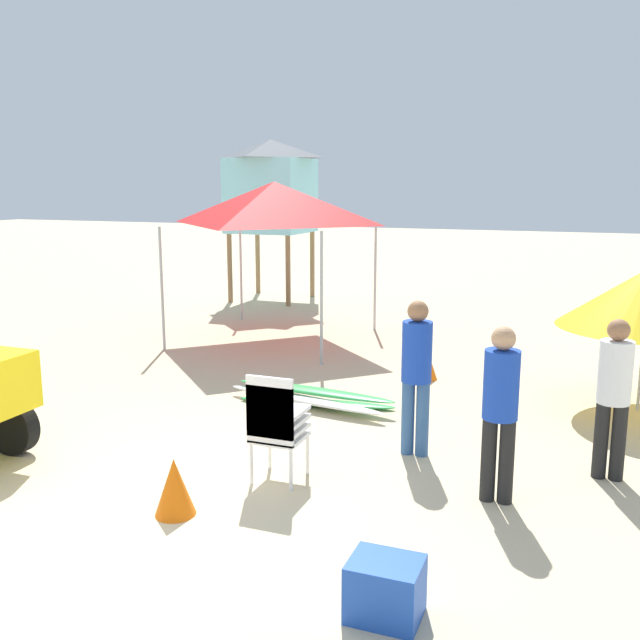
% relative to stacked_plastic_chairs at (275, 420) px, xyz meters
% --- Properties ---
extents(ground, '(80.00, 80.00, 0.00)m').
position_rel_stacked_plastic_chairs_xyz_m(ground, '(-0.87, -0.94, -0.65)').
color(ground, beige).
extents(stacked_plastic_chairs, '(0.48, 0.48, 1.11)m').
position_rel_stacked_plastic_chairs_xyz_m(stacked_plastic_chairs, '(0.00, 0.00, 0.00)').
color(stacked_plastic_chairs, white).
rests_on(stacked_plastic_chairs, ground).
extents(surfboard_pile, '(2.42, 0.80, 0.24)m').
position_rel_stacked_plastic_chairs_xyz_m(surfboard_pile, '(-0.56, 2.36, -0.53)').
color(surfboard_pile, green).
rests_on(surfboard_pile, ground).
extents(lifeguard_near_left, '(0.32, 0.32, 1.62)m').
position_rel_stacked_plastic_chairs_xyz_m(lifeguard_near_left, '(3.04, 1.29, 0.28)').
color(lifeguard_near_left, black).
rests_on(lifeguard_near_left, ground).
extents(lifeguard_near_center, '(0.32, 0.32, 1.66)m').
position_rel_stacked_plastic_chairs_xyz_m(lifeguard_near_center, '(2.07, 0.37, 0.30)').
color(lifeguard_near_center, black).
rests_on(lifeguard_near_center, ground).
extents(lifeguard_near_right, '(0.32, 0.32, 1.69)m').
position_rel_stacked_plastic_chairs_xyz_m(lifeguard_near_right, '(1.09, 1.22, 0.32)').
color(lifeguard_near_right, '#33598C').
rests_on(lifeguard_near_right, ground).
extents(popup_canopy, '(3.04, 3.04, 2.93)m').
position_rel_stacked_plastic_chairs_xyz_m(popup_canopy, '(-2.71, 5.94, 1.89)').
color(popup_canopy, '#B2B2B7').
rests_on(popup_canopy, ground).
extents(lifeguard_tower, '(1.98, 1.98, 3.94)m').
position_rel_stacked_plastic_chairs_xyz_m(lifeguard_tower, '(-4.73, 10.13, 2.18)').
color(lifeguard_tower, olive).
rests_on(lifeguard_tower, ground).
extents(traffic_cone_near, '(0.32, 0.32, 0.46)m').
position_rel_stacked_plastic_chairs_xyz_m(traffic_cone_near, '(0.56, 4.21, -0.42)').
color(traffic_cone_near, orange).
rests_on(traffic_cone_near, ground).
extents(traffic_cone_far, '(0.37, 0.37, 0.52)m').
position_rel_stacked_plastic_chairs_xyz_m(traffic_cone_far, '(-0.56, -0.93, -0.39)').
color(traffic_cone_far, orange).
rests_on(traffic_cone_far, ground).
extents(cooler_box, '(0.49, 0.40, 0.41)m').
position_rel_stacked_plastic_chairs_xyz_m(cooler_box, '(1.60, -1.72, -0.45)').
color(cooler_box, blue).
rests_on(cooler_box, ground).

